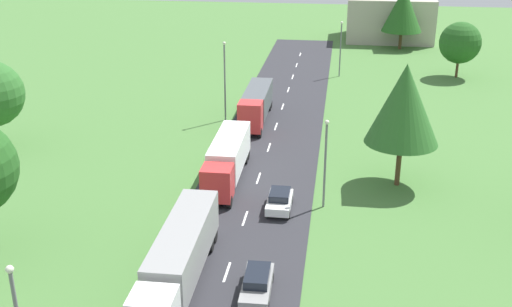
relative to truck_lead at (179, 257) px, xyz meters
The scene contains 14 objects.
road 9.32m from the truck_lead, 73.37° to the left, with size 10.00×140.00×0.06m, color #2B2B30.
lane_marking_centre 6.53m from the truck_lead, 65.18° to the left, with size 0.16×123.76×0.01m.
truck_lead is the anchor object (origin of this frame).
truck_second 16.64m from the truck_lead, 90.17° to the left, with size 2.65×11.65×3.54m.
truck_third 32.84m from the truck_lead, 89.67° to the left, with size 2.59×11.69×3.58m.
car_second 5.08m from the truck_lead, ahead, with size 1.85×4.55×1.54m.
car_third 12.57m from the truck_lead, 66.13° to the left, with size 1.87×3.90×1.52m.
lamppost_second 15.26m from the truck_lead, 55.97° to the left, with size 0.36×0.36×7.31m.
lamppost_third 33.09m from the truck_lead, 95.71° to the left, with size 0.36×0.36×8.86m.
lamppost_fourth 54.90m from the truck_lead, 80.50° to the left, with size 0.36×0.36×7.70m.
tree_oak 23.49m from the truck_lead, 50.51° to the left, with size 6.15×6.15×10.64m.
tree_maple 76.37m from the truck_lead, 75.68° to the left, with size 6.66×6.66×10.28m.
tree_elm 61.45m from the truck_lead, 65.60° to the left, with size 5.70×5.70×7.72m.
distant_building 84.13m from the truck_lead, 78.10° to the left, with size 14.93×12.71×7.56m, color #B2A899.
Camera 1 is at (6.76, -16.64, 22.36)m, focal length 43.68 mm.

